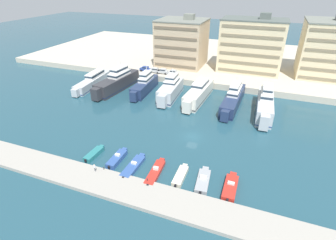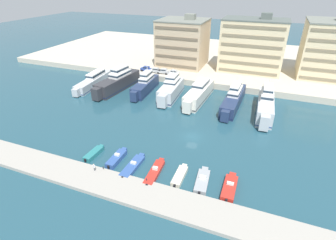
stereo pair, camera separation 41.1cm
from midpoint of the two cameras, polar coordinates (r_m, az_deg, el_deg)
ground_plane at (r=62.07m, az=5.45°, el=-3.63°), size 400.00×400.00×0.00m
quay_promenade at (r=122.21m, az=14.62°, el=12.53°), size 180.00×70.00×2.04m
pier_dock at (r=45.98m, az=-2.49°, el=-16.59°), size 120.00×6.34×0.72m
yacht_silver_far_left at (r=94.59m, az=-15.68°, el=8.26°), size 4.91×21.92×6.24m
yacht_charcoal_left at (r=89.08m, az=-10.75°, el=8.23°), size 6.49×22.45×9.02m
yacht_navy_mid_left at (r=85.96m, az=-4.86°, el=7.59°), size 4.66×18.31×8.08m
yacht_silver_center_left at (r=81.19m, az=0.75°, el=6.64°), size 5.38×17.50×8.72m
yacht_ivory_center at (r=79.72m, az=6.89°, el=5.80°), size 5.17×20.92×7.47m
yacht_navy_center_right at (r=78.28m, az=14.25°, el=4.57°), size 4.62×22.70×7.94m
yacht_silver_mid_right at (r=75.71m, az=20.61°, el=3.22°), size 4.76×20.81×9.35m
motorboat_teal_far_left at (r=57.52m, az=-15.63°, el=-7.02°), size 1.82×5.94×0.96m
motorboat_blue_left at (r=54.96m, az=-10.85°, el=-8.15°), size 1.92×6.80×1.47m
motorboat_blue_mid_left at (r=52.62m, az=-7.43°, el=-9.92°), size 2.11×8.22×1.19m
motorboat_red_center_left at (r=50.81m, az=-2.68°, el=-11.26°), size 2.24×8.42×1.37m
motorboat_cream_center at (r=49.96m, az=2.84°, el=-12.01°), size 1.83×6.52×1.33m
motorboat_grey_center_right at (r=49.39m, az=7.73°, el=-12.92°), size 2.79×7.31×1.33m
motorboat_red_mid_right at (r=48.81m, az=13.51°, el=-14.05°), size 2.27×7.44×1.40m
car_blue_far_left at (r=100.17m, az=-4.65°, el=11.10°), size 4.12×1.97×1.80m
car_silver_left at (r=98.15m, az=-2.57°, el=10.79°), size 4.11×1.95×1.80m
car_silver_mid_left at (r=97.09m, az=-0.82°, el=10.62°), size 4.16×2.04×1.80m
car_silver_center_left at (r=95.72m, az=1.39°, el=10.35°), size 4.18×2.08×1.80m
apartment_block_far_left at (r=106.37m, az=3.37°, el=16.47°), size 17.92×16.33×19.26m
apartment_block_left at (r=102.63m, az=17.97°, el=15.12°), size 22.27×12.84×20.56m
apartment_block_mid_left at (r=107.52m, az=31.34°, el=13.05°), size 16.00×18.36×20.77m
pedestrian_near_edge at (r=51.89m, az=-15.58°, el=-9.77°), size 0.59×0.33×1.58m
bollard_west at (r=52.25m, az=-13.70°, el=-10.03°), size 0.20×0.20×0.61m
bollard_west_mid at (r=48.39m, az=-4.44°, el=-12.78°), size 0.20×0.20×0.61m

